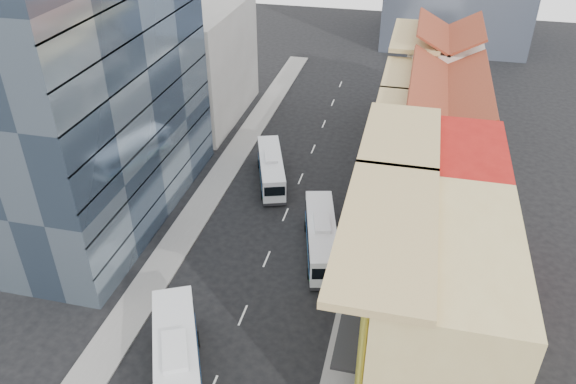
% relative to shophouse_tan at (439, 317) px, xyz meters
% --- Properties ---
extents(sidewalk_right, '(3.00, 90.00, 0.15)m').
position_rel_shophouse_tan_xyz_m(sidewalk_right, '(-5.50, 17.00, -5.92)').
color(sidewalk_right, slate).
rests_on(sidewalk_right, ground).
extents(sidewalk_left, '(3.00, 90.00, 0.15)m').
position_rel_shophouse_tan_xyz_m(sidewalk_left, '(-22.50, 17.00, -5.92)').
color(sidewalk_left, slate).
rests_on(sidewalk_left, ground).
extents(shophouse_tan, '(8.00, 14.00, 12.00)m').
position_rel_shophouse_tan_xyz_m(shophouse_tan, '(0.00, 0.00, 0.00)').
color(shophouse_tan, '#D4BD7A').
rests_on(shophouse_tan, ground).
extents(shophouse_red, '(8.00, 10.00, 12.00)m').
position_rel_shophouse_tan_xyz_m(shophouse_red, '(0.00, 12.00, 0.00)').
color(shophouse_red, '#AD1913').
rests_on(shophouse_red, ground).
extents(shophouse_cream_near, '(8.00, 9.00, 10.00)m').
position_rel_shophouse_tan_xyz_m(shophouse_cream_near, '(0.00, 21.50, -1.00)').
color(shophouse_cream_near, beige).
rests_on(shophouse_cream_near, ground).
extents(shophouse_cream_mid, '(8.00, 9.00, 10.00)m').
position_rel_shophouse_tan_xyz_m(shophouse_cream_mid, '(0.00, 30.50, -1.00)').
color(shophouse_cream_mid, beige).
rests_on(shophouse_cream_mid, ground).
extents(shophouse_cream_far, '(8.00, 12.00, 11.00)m').
position_rel_shophouse_tan_xyz_m(shophouse_cream_far, '(0.00, 41.00, -0.50)').
color(shophouse_cream_far, beige).
rests_on(shophouse_cream_far, ground).
extents(office_tower, '(12.00, 26.00, 30.00)m').
position_rel_shophouse_tan_xyz_m(office_tower, '(-31.00, 14.00, 9.00)').
color(office_tower, '#43556B').
rests_on(office_tower, ground).
extents(office_block_far, '(10.00, 18.00, 14.00)m').
position_rel_shophouse_tan_xyz_m(office_block_far, '(-30.00, 37.00, 1.00)').
color(office_block_far, gray).
rests_on(office_block_far, ground).
extents(bus_left_near, '(7.94, 12.45, 3.98)m').
position_rel_shophouse_tan_xyz_m(bus_left_near, '(-16.00, -4.55, -4.01)').
color(bus_left_near, silver).
rests_on(bus_left_near, ground).
extents(bus_left_far, '(5.53, 10.39, 3.26)m').
position_rel_shophouse_tan_xyz_m(bus_left_far, '(-16.94, 22.72, -4.37)').
color(bus_left_far, silver).
rests_on(bus_left_far, ground).
extents(bus_right, '(4.98, 10.96, 3.42)m').
position_rel_shophouse_tan_xyz_m(bus_right, '(-9.56, 12.07, -4.29)').
color(bus_right, silver).
rests_on(bus_right, ground).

